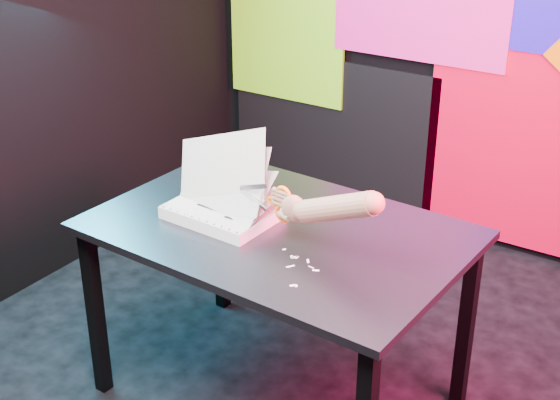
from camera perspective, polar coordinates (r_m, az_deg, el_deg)
The scene contains 7 objects.
room at distance 2.68m, azimuth 2.44°, elevation 10.80°, with size 3.01×3.01×2.71m.
backdrop at distance 4.05m, azimuth 14.01°, elevation 9.36°, with size 2.88×0.05×2.08m.
work_table at distance 2.81m, azimuth -0.12°, elevation -3.45°, with size 1.34×0.92×0.75m.
printout_stack at distance 2.83m, azimuth -4.24°, elevation -0.68°, with size 0.44×0.29×0.36m.
scissors at distance 2.62m, azimuth -0.04°, elevation -0.22°, with size 0.24×0.04×0.14m.
hand_forearm at distance 2.48m, azimuth 3.67°, elevation -0.55°, with size 0.43×0.12×0.21m.
paper_clippings at distance 2.53m, azimuth 1.34°, elevation -4.80°, with size 0.18×0.20×0.00m.
Camera 1 is at (1.33, -2.23, 2.03)m, focal length 50.00 mm.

